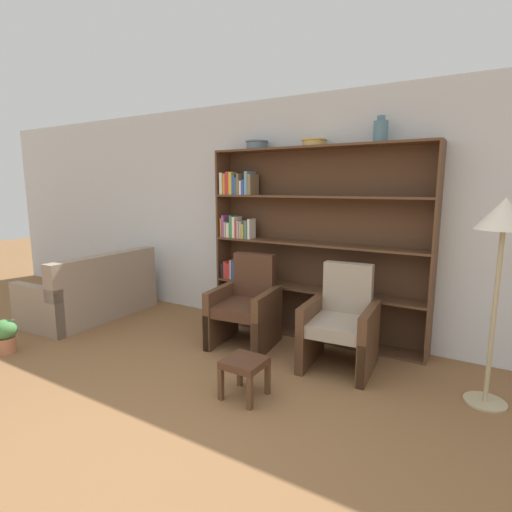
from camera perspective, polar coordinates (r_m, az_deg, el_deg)
name	(u,v)px	position (r m, az deg, el deg)	size (l,w,h in m)	color
ground_plane	(157,458)	(2.96, -14.02, -26.21)	(24.00, 24.00, 0.00)	brown
wall_back	(321,218)	(4.68, 9.27, 5.41)	(12.00, 0.06, 2.75)	silver
bookshelf	(297,245)	(4.66, 5.85, 1.61)	(2.53, 0.30, 2.16)	brown
bowl_brass	(257,144)	(4.86, 0.12, 15.65)	(0.27, 0.27, 0.10)	slate
bowl_copper	(314,142)	(4.53, 8.32, 15.80)	(0.28, 0.28, 0.07)	tan
vase_tall	(381,131)	(4.31, 17.37, 16.70)	(0.14, 0.14, 0.26)	slate
couch	(93,295)	(5.81, -22.28, -5.13)	(0.93, 1.64, 0.87)	gray
armchair_leather	(246,307)	(4.44, -1.41, -7.23)	(0.72, 0.75, 0.98)	brown
armchair_cushioned	(341,324)	(3.99, 12.04, -9.46)	(0.69, 0.73, 0.98)	brown
floor_lamp	(503,227)	(3.52, 31.86, 3.58)	(0.41, 0.41, 1.65)	tan
footstool	(244,367)	(3.41, -1.66, -15.54)	(0.32, 0.32, 0.33)	brown
potted_plant	(5,334)	(5.01, -32.24, -9.41)	(0.24, 0.24, 0.36)	#B7704C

